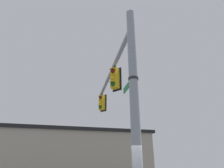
# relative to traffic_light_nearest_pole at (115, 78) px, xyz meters

# --- Properties ---
(signal_pole) EXTENTS (0.30, 0.30, 7.42)m
(signal_pole) POSITION_rel_traffic_light_nearest_pole_xyz_m (-2.17, 1.79, -2.13)
(signal_pole) COLOR gray
(signal_pole) RESTS_ON ground
(mast_arm) EXTENTS (6.25, 5.25, 0.20)m
(mast_arm) POSITION_rel_traffic_light_nearest_pole_xyz_m (0.89, -0.77, 0.80)
(mast_arm) COLOR gray
(traffic_light_nearest_pole) EXTENTS (0.54, 0.49, 1.31)m
(traffic_light_nearest_pole) POSITION_rel_traffic_light_nearest_pole_xyz_m (0.00, 0.00, 0.00)
(traffic_light_nearest_pole) COLOR black
(traffic_light_mid_inner) EXTENTS (0.54, 0.49, 1.31)m
(traffic_light_mid_inner) POSITION_rel_traffic_light_nearest_pole_xyz_m (3.33, -2.78, 0.00)
(traffic_light_mid_inner) COLOR black
(street_name_sign) EXTENTS (1.12, 0.96, 0.22)m
(street_name_sign) POSITION_rel_traffic_light_nearest_pole_xyz_m (-1.93, 1.59, -1.25)
(street_name_sign) COLOR #147238
(storefront_building) EXTENTS (14.42, 15.97, 4.77)m
(storefront_building) POSITION_rel_traffic_light_nearest_pole_xyz_m (10.35, -6.92, -3.45)
(storefront_building) COLOR #A89E89
(storefront_building) RESTS_ON ground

